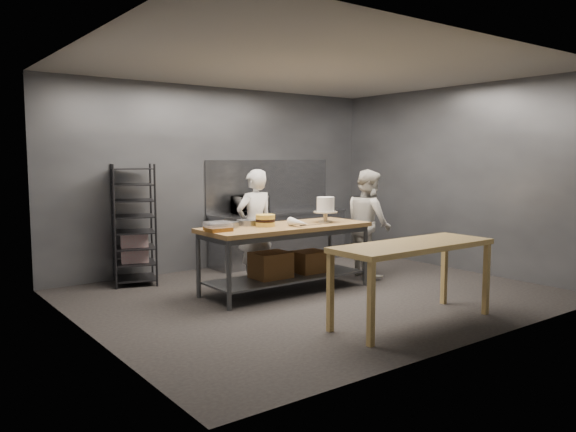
# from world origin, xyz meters

# --- Properties ---
(ground) EXTENTS (6.00, 6.00, 0.00)m
(ground) POSITION_xyz_m (0.00, 0.00, 0.00)
(ground) COLOR black
(ground) RESTS_ON ground
(back_wall) EXTENTS (6.00, 0.04, 3.00)m
(back_wall) POSITION_xyz_m (0.00, 2.50, 1.50)
(back_wall) COLOR #4C4F54
(back_wall) RESTS_ON ground
(work_table) EXTENTS (2.40, 0.90, 0.92)m
(work_table) POSITION_xyz_m (-0.19, 0.40, 0.57)
(work_table) COLOR olive
(work_table) RESTS_ON ground
(near_counter) EXTENTS (2.00, 0.70, 0.90)m
(near_counter) POSITION_xyz_m (0.04, -1.65, 0.81)
(near_counter) COLOR olive
(near_counter) RESTS_ON ground
(back_counter) EXTENTS (2.60, 0.60, 0.90)m
(back_counter) POSITION_xyz_m (1.00, 2.18, 0.45)
(back_counter) COLOR slate
(back_counter) RESTS_ON ground
(splashback_panel) EXTENTS (2.60, 0.02, 0.90)m
(splashback_panel) POSITION_xyz_m (1.00, 2.48, 1.35)
(splashback_panel) COLOR slate
(splashback_panel) RESTS_ON back_counter
(speed_rack) EXTENTS (0.77, 0.80, 1.75)m
(speed_rack) POSITION_xyz_m (-1.69, 2.10, 0.86)
(speed_rack) COLOR black
(speed_rack) RESTS_ON ground
(chef_behind) EXTENTS (0.62, 0.42, 1.67)m
(chef_behind) POSITION_xyz_m (-0.25, 1.10, 0.84)
(chef_behind) COLOR white
(chef_behind) RESTS_ON ground
(chef_right) EXTENTS (0.88, 0.98, 1.66)m
(chef_right) POSITION_xyz_m (1.44, 0.44, 0.83)
(chef_right) COLOR silver
(chef_right) RESTS_ON ground
(microwave) EXTENTS (0.54, 0.37, 0.30)m
(microwave) POSITION_xyz_m (0.38, 2.18, 1.05)
(microwave) COLOR black
(microwave) RESTS_ON back_counter
(frosted_cake_stand) EXTENTS (0.34, 0.34, 0.36)m
(frosted_cake_stand) POSITION_xyz_m (0.44, 0.31, 1.15)
(frosted_cake_stand) COLOR #BFB399
(frosted_cake_stand) RESTS_ON work_table
(layer_cake) EXTENTS (0.26, 0.26, 0.16)m
(layer_cake) POSITION_xyz_m (-0.51, 0.44, 1.00)
(layer_cake) COLOR #F7C34E
(layer_cake) RESTS_ON work_table
(cake_pans) EXTENTS (0.75, 0.36, 0.07)m
(cake_pans) POSITION_xyz_m (-0.90, 0.63, 0.96)
(cake_pans) COLOR gray
(cake_pans) RESTS_ON work_table
(piping_bag) EXTENTS (0.12, 0.38, 0.12)m
(piping_bag) POSITION_xyz_m (-0.20, 0.10, 0.98)
(piping_bag) COLOR white
(piping_bag) RESTS_ON work_table
(offset_spatula) EXTENTS (0.36, 0.02, 0.02)m
(offset_spatula) POSITION_xyz_m (0.01, 0.18, 0.93)
(offset_spatula) COLOR slate
(offset_spatula) RESTS_ON work_table
(pastry_clamshells) EXTENTS (0.36, 0.35, 0.11)m
(pastry_clamshells) POSITION_xyz_m (-1.25, 0.41, 0.98)
(pastry_clamshells) COLOR brown
(pastry_clamshells) RESTS_ON work_table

